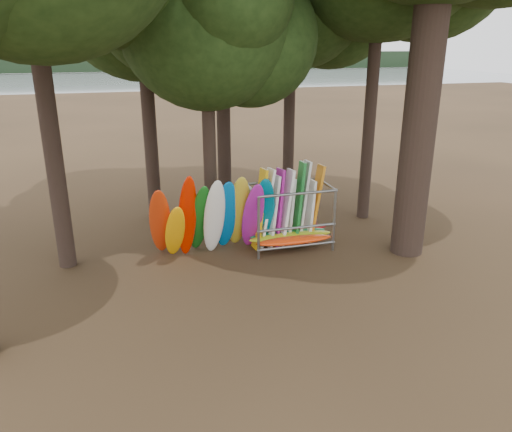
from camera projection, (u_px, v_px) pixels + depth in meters
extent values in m
plane|color=#47331E|center=(268.00, 276.00, 15.06)|extent=(120.00, 120.00, 0.00)
plane|color=gray|center=(142.00, 91.00, 69.51)|extent=(160.00, 160.00, 0.00)
cube|color=black|center=(128.00, 62.00, 114.23)|extent=(160.00, 4.00, 4.00)
cylinder|color=black|center=(41.00, 64.00, 13.76)|extent=(0.53, 0.53, 12.17)
cylinder|color=black|center=(147.00, 90.00, 18.67)|extent=(0.52, 0.52, 9.88)
cylinder|color=black|center=(222.00, 36.00, 19.12)|extent=(0.55, 0.55, 13.75)
cylinder|color=black|center=(290.00, 79.00, 20.18)|extent=(0.47, 0.47, 10.46)
cylinder|color=black|center=(209.00, 119.00, 16.34)|extent=(0.44, 0.44, 8.57)
ellipsoid|color=black|center=(205.00, 21.00, 15.34)|extent=(6.31, 6.31, 5.49)
cylinder|color=black|center=(375.00, 55.00, 18.04)|extent=(0.45, 0.45, 12.45)
cylinder|color=black|center=(431.00, 23.00, 14.41)|extent=(1.04, 1.04, 14.38)
ellipsoid|color=red|center=(160.00, 223.00, 15.57)|extent=(0.81, 2.07, 2.81)
ellipsoid|color=#FFA908|center=(175.00, 232.00, 15.62)|extent=(0.71, 1.69, 2.26)
ellipsoid|color=red|center=(187.00, 217.00, 15.72)|extent=(0.74, 1.23, 2.99)
ellipsoid|color=#15651A|center=(200.00, 219.00, 16.06)|extent=(0.81, 1.61, 2.68)
ellipsoid|color=white|center=(214.00, 218.00, 15.90)|extent=(0.78, 1.36, 2.85)
ellipsoid|color=#0265B9|center=(226.00, 216.00, 16.22)|extent=(0.79, 1.59, 2.78)
ellipsoid|color=gold|center=(238.00, 212.00, 16.33)|extent=(0.86, 1.86, 2.95)
ellipsoid|color=#A51E9F|center=(253.00, 217.00, 16.25)|extent=(0.73, 1.62, 2.70)
ellipsoid|color=#00677F|center=(263.00, 213.00, 16.58)|extent=(0.85, 1.06, 2.65)
ellipsoid|color=#FB3E0D|center=(294.00, 240.00, 16.62)|extent=(2.65, 0.55, 0.24)
ellipsoid|color=#BCCD1B|center=(291.00, 236.00, 16.95)|extent=(2.95, 0.55, 0.24)
ellipsoid|color=#186C38|center=(288.00, 233.00, 17.22)|extent=(2.77, 0.55, 0.24)
ellipsoid|color=red|center=(284.00, 230.00, 17.53)|extent=(3.20, 0.55, 0.24)
cube|color=#E8AB0C|center=(260.00, 210.00, 16.66)|extent=(0.50, 0.81, 2.76)
cube|color=white|center=(265.00, 208.00, 16.80)|extent=(0.63, 0.82, 2.72)
cube|color=white|center=(272.00, 212.00, 16.82)|extent=(0.49, 0.81, 2.52)
cube|color=#A61B92|center=(278.00, 208.00, 16.95)|extent=(0.40, 0.81, 2.69)
cube|color=white|center=(286.00, 209.00, 16.85)|extent=(0.53, 0.79, 2.69)
cube|color=silver|center=(290.00, 211.00, 17.14)|extent=(0.35, 0.75, 2.34)
cube|color=#1A752C|center=(298.00, 205.00, 16.92)|extent=(0.45, 0.78, 2.93)
cube|color=silver|center=(302.00, 203.00, 17.17)|extent=(0.50, 0.79, 2.89)
cube|color=white|center=(309.00, 212.00, 17.22)|extent=(0.31, 0.75, 2.26)
cube|color=orange|center=(315.00, 204.00, 17.27)|extent=(0.60, 0.77, 2.74)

